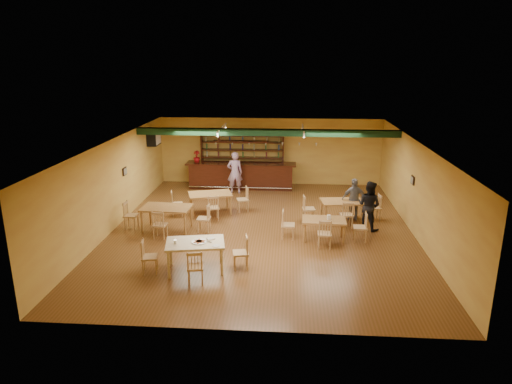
# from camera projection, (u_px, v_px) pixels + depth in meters

# --- Properties ---
(floor) EXTENTS (12.00, 12.00, 0.00)m
(floor) POSITION_uv_depth(u_px,v_px,m) (262.00, 230.00, 15.55)
(floor) COLOR brown
(floor) RESTS_ON ground
(ceiling_beam) EXTENTS (10.00, 0.30, 0.25)m
(ceiling_beam) POSITION_uv_depth(u_px,v_px,m) (267.00, 132.00, 17.42)
(ceiling_beam) COLOR black
(ceiling_beam) RESTS_ON ceiling
(track_rail_left) EXTENTS (0.05, 2.50, 0.05)m
(track_rail_left) POSITION_uv_depth(u_px,v_px,m) (222.00, 128.00, 18.10)
(track_rail_left) COLOR white
(track_rail_left) RESTS_ON ceiling
(track_rail_right) EXTENTS (0.05, 2.50, 0.05)m
(track_rail_right) POSITION_uv_depth(u_px,v_px,m) (303.00, 129.00, 17.88)
(track_rail_right) COLOR white
(track_rail_right) RESTS_ON ceiling
(ac_unit) EXTENTS (0.34, 0.70, 0.48)m
(ac_unit) POSITION_uv_depth(u_px,v_px,m) (154.00, 138.00, 19.24)
(ac_unit) COLOR white
(ac_unit) RESTS_ON wall_left
(picture_left) EXTENTS (0.04, 0.34, 0.28)m
(picture_left) POSITION_uv_depth(u_px,v_px,m) (125.00, 171.00, 16.37)
(picture_left) COLOR black
(picture_left) RESTS_ON wall_left
(picture_right) EXTENTS (0.04, 0.34, 0.28)m
(picture_right) POSITION_uv_depth(u_px,v_px,m) (413.00, 180.00, 15.20)
(picture_right) COLOR black
(picture_right) RESTS_ON wall_right
(bar_counter) EXTENTS (4.84, 0.85, 1.13)m
(bar_counter) POSITION_uv_depth(u_px,v_px,m) (241.00, 175.00, 20.41)
(bar_counter) COLOR black
(bar_counter) RESTS_ON ground
(back_bar_hutch) EXTENTS (3.74, 0.40, 2.28)m
(back_bar_hutch) POSITION_uv_depth(u_px,v_px,m) (242.00, 160.00, 20.85)
(back_bar_hutch) COLOR black
(back_bar_hutch) RESTS_ON ground
(poinsettia) EXTENTS (0.37, 0.37, 0.52)m
(poinsettia) POSITION_uv_depth(u_px,v_px,m) (197.00, 157.00, 20.31)
(poinsettia) COLOR maroon
(poinsettia) RESTS_ON bar_counter
(dining_table_a) EXTENTS (1.76, 1.34, 0.78)m
(dining_table_a) POSITION_uv_depth(u_px,v_px,m) (210.00, 203.00, 17.08)
(dining_table_a) COLOR olive
(dining_table_a) RESTS_ON ground
(dining_table_b) EXTENTS (1.56, 1.05, 0.73)m
(dining_table_b) POSITION_uv_depth(u_px,v_px,m) (342.00, 211.00, 16.34)
(dining_table_b) COLOR olive
(dining_table_b) RESTS_ON ground
(dining_table_c) EXTENTS (1.66, 1.05, 0.81)m
(dining_table_c) POSITION_uv_depth(u_px,v_px,m) (167.00, 218.00, 15.44)
(dining_table_c) COLOR olive
(dining_table_c) RESTS_ON ground
(dining_table_d) EXTENTS (1.39, 0.86, 0.68)m
(dining_table_d) POSITION_uv_depth(u_px,v_px,m) (324.00, 229.00, 14.62)
(dining_table_d) COLOR olive
(dining_table_d) RESTS_ON ground
(near_table) EXTENTS (1.71, 1.26, 0.83)m
(near_table) POSITION_uv_depth(u_px,v_px,m) (196.00, 256.00, 12.48)
(near_table) COLOR tan
(near_table) RESTS_ON ground
(pizza_tray) EXTENTS (0.55, 0.55, 0.01)m
(pizza_tray) POSITION_uv_depth(u_px,v_px,m) (199.00, 242.00, 12.35)
(pizza_tray) COLOR silver
(pizza_tray) RESTS_ON near_table
(parmesan_shaker) EXTENTS (0.09, 0.09, 0.11)m
(parmesan_shaker) POSITION_uv_depth(u_px,v_px,m) (175.00, 242.00, 12.22)
(parmesan_shaker) COLOR #EAE5C6
(parmesan_shaker) RESTS_ON near_table
(napkin_stack) EXTENTS (0.25, 0.23, 0.03)m
(napkin_stack) POSITION_uv_depth(u_px,v_px,m) (211.00, 239.00, 12.54)
(napkin_stack) COLOR white
(napkin_stack) RESTS_ON near_table
(pizza_server) EXTENTS (0.33, 0.20, 0.00)m
(pizza_server) POSITION_uv_depth(u_px,v_px,m) (206.00, 241.00, 12.39)
(pizza_server) COLOR silver
(pizza_server) RESTS_ON pizza_tray
(side_plate) EXTENTS (0.26, 0.26, 0.01)m
(side_plate) POSITION_uv_depth(u_px,v_px,m) (216.00, 246.00, 12.10)
(side_plate) COLOR white
(side_plate) RESTS_ON near_table
(patron_bar) EXTENTS (0.72, 0.53, 1.79)m
(patron_bar) POSITION_uv_depth(u_px,v_px,m) (235.00, 173.00, 19.54)
(patron_bar) COLOR #9052B1
(patron_bar) RESTS_ON ground
(patron_right_a) EXTENTS (1.03, 1.00, 1.68)m
(patron_right_a) POSITION_uv_depth(u_px,v_px,m) (369.00, 205.00, 15.39)
(patron_right_a) COLOR black
(patron_right_a) RESTS_ON ground
(patron_right_b) EXTENTS (0.91, 0.42, 1.51)m
(patron_right_b) POSITION_uv_depth(u_px,v_px,m) (354.00, 199.00, 16.34)
(patron_right_b) COLOR slate
(patron_right_b) RESTS_ON ground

